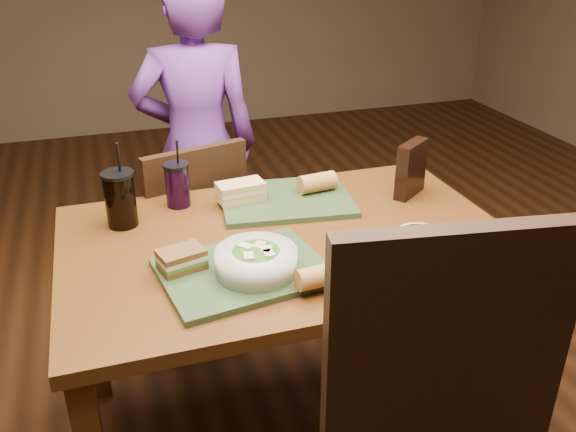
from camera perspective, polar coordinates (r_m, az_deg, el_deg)
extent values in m
plane|color=#381C0B|center=(2.24, 0.00, -19.21)|extent=(6.00, 6.00, 0.00)
cube|color=#542F10|center=(1.99, 20.87, -14.38)|extent=(0.06, 0.06, 0.71)
cube|color=#542F10|center=(2.24, -18.01, -8.73)|extent=(0.06, 0.06, 0.71)
cube|color=#542F10|center=(2.49, 10.59, -4.11)|extent=(0.06, 0.06, 0.71)
cube|color=#542F10|center=(1.79, 0.00, -2.58)|extent=(1.30, 0.85, 0.04)
cube|color=black|center=(1.24, 14.59, -12.84)|extent=(0.48, 0.12, 0.57)
cube|color=black|center=(2.46, -8.75, -2.88)|extent=(0.47, 0.47, 0.04)
cube|color=black|center=(2.19, -8.40, 0.65)|extent=(0.38, 0.13, 0.46)
cube|color=black|center=(2.42, -11.60, -9.68)|extent=(0.04, 0.04, 0.39)
cube|color=black|center=(2.46, -3.94, -8.48)|extent=(0.04, 0.04, 0.39)
cube|color=black|center=(2.69, -12.50, -5.73)|extent=(0.04, 0.04, 0.39)
cube|color=black|center=(2.73, -5.65, -4.72)|extent=(0.04, 0.04, 0.39)
imported|color=#5D2B78|center=(2.62, -8.48, 6.39)|extent=(0.56, 0.40, 1.43)
cube|color=#2C4121|center=(1.60, -4.17, -5.18)|extent=(0.46, 0.38, 0.02)
cube|color=#2C4121|center=(2.00, -0.20, 1.53)|extent=(0.46, 0.37, 0.02)
cylinder|color=silver|center=(1.57, -3.00, -4.24)|extent=(0.21, 0.21, 0.06)
ellipsoid|color=#427219|center=(1.56, -3.01, -3.85)|extent=(0.17, 0.17, 0.05)
cube|color=beige|center=(1.53, -1.81, -3.53)|extent=(0.02, 0.04, 0.01)
cube|color=beige|center=(1.52, -3.70, -3.78)|extent=(0.03, 0.04, 0.01)
cube|color=beige|center=(1.56, -4.02, -2.85)|extent=(0.04, 0.04, 0.01)
cube|color=beige|center=(1.57, -2.68, -2.76)|extent=(0.04, 0.04, 0.01)
cube|color=beige|center=(1.55, -2.04, -3.17)|extent=(0.04, 0.04, 0.01)
cube|color=white|center=(1.74, 12.16, -3.32)|extent=(0.23, 0.23, 0.00)
cylinder|color=silver|center=(1.73, 12.25, -2.46)|extent=(0.14, 0.14, 0.06)
cylinder|color=black|center=(1.72, 12.32, -1.82)|extent=(0.12, 0.12, 0.01)
cube|color=#B28947|center=(1.73, 11.92, -1.20)|extent=(0.02, 0.02, 0.01)
cube|color=#B28947|center=(1.69, 12.00, -1.76)|extent=(0.02, 0.02, 0.01)
cube|color=#B28947|center=(1.70, 12.18, -1.66)|extent=(0.02, 0.02, 0.01)
cube|color=#B28947|center=(1.70, 13.11, -1.81)|extent=(0.02, 0.02, 0.01)
cube|color=#593819|center=(1.61, -9.87, -4.60)|extent=(0.13, 0.11, 0.02)
cube|color=#3F721E|center=(1.61, -9.91, -4.20)|extent=(0.13, 0.11, 0.01)
cube|color=beige|center=(1.60, -9.94, -3.85)|extent=(0.13, 0.11, 0.01)
cube|color=#593819|center=(1.60, -9.98, -3.41)|extent=(0.13, 0.11, 0.02)
cube|color=tan|center=(1.98, -4.44, 1.82)|extent=(0.16, 0.10, 0.02)
cube|color=orange|center=(1.97, -4.45, 2.18)|extent=(0.16, 0.10, 0.01)
cube|color=beige|center=(1.97, -4.46, 2.41)|extent=(0.16, 0.10, 0.01)
cube|color=tan|center=(1.96, -4.48, 2.85)|extent=(0.16, 0.10, 0.02)
cylinder|color=#AD7533|center=(1.51, 2.88, -5.67)|extent=(0.12, 0.06, 0.06)
cylinder|color=#AD7533|center=(2.03, 2.73, 3.15)|extent=(0.13, 0.08, 0.06)
cylinder|color=black|center=(1.89, -15.40, 1.39)|extent=(0.09, 0.09, 0.16)
cylinder|color=black|center=(1.85, -15.71, 3.80)|extent=(0.10, 0.10, 0.01)
cylinder|color=black|center=(1.84, -15.56, 5.19)|extent=(0.01, 0.03, 0.10)
cylinder|color=black|center=(1.98, -10.30, 2.77)|extent=(0.08, 0.08, 0.14)
cylinder|color=black|center=(1.96, -10.47, 4.71)|extent=(0.08, 0.08, 0.01)
cylinder|color=black|center=(1.94, -10.31, 5.82)|extent=(0.01, 0.02, 0.09)
cube|color=black|center=(2.06, 11.44, 4.34)|extent=(0.14, 0.12, 0.19)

